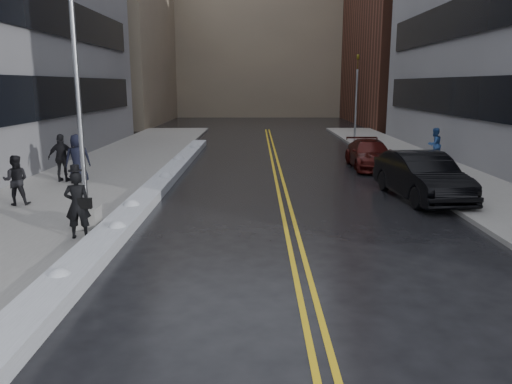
{
  "coord_description": "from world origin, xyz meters",
  "views": [
    {
      "loc": [
        1.49,
        -11.6,
        4.14
      ],
      "look_at": [
        1.47,
        1.49,
        1.3
      ],
      "focal_mm": 35.0,
      "sensor_mm": 36.0,
      "label": 1
    }
  ],
  "objects_px": {
    "pedestrian_east": "(434,144)",
    "pedestrian_fedora": "(78,205)",
    "pedestrian_c": "(78,159)",
    "pedestrian_d": "(62,158)",
    "fire_hydrant": "(428,168)",
    "pedestrian_b": "(16,180)",
    "car_black": "(422,176)",
    "traffic_signal": "(356,95)",
    "car_maroon": "(370,154)",
    "lamppost": "(82,144)"
  },
  "relations": [
    {
      "from": "traffic_signal",
      "to": "car_black",
      "type": "relative_size",
      "value": 1.15
    },
    {
      "from": "pedestrian_east",
      "to": "pedestrian_fedora",
      "type": "bearing_deg",
      "value": 17.99
    },
    {
      "from": "lamppost",
      "to": "fire_hydrant",
      "type": "bearing_deg",
      "value": 33.04
    },
    {
      "from": "pedestrian_b",
      "to": "car_maroon",
      "type": "bearing_deg",
      "value": -161.4
    },
    {
      "from": "pedestrian_b",
      "to": "car_black",
      "type": "distance_m",
      "value": 14.15
    },
    {
      "from": "traffic_signal",
      "to": "car_maroon",
      "type": "height_order",
      "value": "traffic_signal"
    },
    {
      "from": "pedestrian_c",
      "to": "car_maroon",
      "type": "xyz_separation_m",
      "value": [
        13.0,
        4.58,
        -0.46
      ]
    },
    {
      "from": "traffic_signal",
      "to": "car_black",
      "type": "distance_m",
      "value": 17.96
    },
    {
      "from": "pedestrian_c",
      "to": "car_maroon",
      "type": "relative_size",
      "value": 0.42
    },
    {
      "from": "traffic_signal",
      "to": "pedestrian_fedora",
      "type": "bearing_deg",
      "value": -117.03
    },
    {
      "from": "fire_hydrant",
      "to": "pedestrian_fedora",
      "type": "distance_m",
      "value": 15.13
    },
    {
      "from": "car_maroon",
      "to": "traffic_signal",
      "type": "bearing_deg",
      "value": 83.91
    },
    {
      "from": "pedestrian_b",
      "to": "car_maroon",
      "type": "relative_size",
      "value": 0.35
    },
    {
      "from": "fire_hydrant",
      "to": "pedestrian_b",
      "type": "relative_size",
      "value": 0.43
    },
    {
      "from": "traffic_signal",
      "to": "pedestrian_east",
      "type": "distance_m",
      "value": 9.94
    },
    {
      "from": "traffic_signal",
      "to": "pedestrian_d",
      "type": "xyz_separation_m",
      "value": [
        -15.08,
        -15.11,
        -2.26
      ]
    },
    {
      "from": "pedestrian_c",
      "to": "pedestrian_d",
      "type": "bearing_deg",
      "value": -41.99
    },
    {
      "from": "traffic_signal",
      "to": "pedestrian_fedora",
      "type": "distance_m",
      "value": 25.85
    },
    {
      "from": "lamppost",
      "to": "pedestrian_d",
      "type": "distance_m",
      "value": 7.76
    },
    {
      "from": "lamppost",
      "to": "pedestrian_b",
      "type": "xyz_separation_m",
      "value": [
        -3.27,
        2.77,
        -1.54
      ]
    },
    {
      "from": "pedestrian_b",
      "to": "pedestrian_east",
      "type": "height_order",
      "value": "pedestrian_east"
    },
    {
      "from": "traffic_signal",
      "to": "car_maroon",
      "type": "distance_m",
      "value": 11.23
    },
    {
      "from": "traffic_signal",
      "to": "pedestrian_b",
      "type": "distance_m",
      "value": 24.55
    },
    {
      "from": "lamppost",
      "to": "pedestrian_c",
      "type": "bearing_deg",
      "value": 110.98
    },
    {
      "from": "pedestrian_c",
      "to": "fire_hydrant",
      "type": "bearing_deg",
      "value": 164.67
    },
    {
      "from": "lamppost",
      "to": "pedestrian_fedora",
      "type": "relative_size",
      "value": 4.25
    },
    {
      "from": "pedestrian_c",
      "to": "lamppost",
      "type": "bearing_deg",
      "value": 90.26
    },
    {
      "from": "pedestrian_fedora",
      "to": "car_black",
      "type": "xyz_separation_m",
      "value": [
        10.7,
        5.18,
        -0.19
      ]
    },
    {
      "from": "traffic_signal",
      "to": "pedestrian_d",
      "type": "relative_size",
      "value": 3.02
    },
    {
      "from": "traffic_signal",
      "to": "pedestrian_east",
      "type": "relative_size",
      "value": 3.44
    },
    {
      "from": "pedestrian_fedora",
      "to": "pedestrian_east",
      "type": "distance_m",
      "value": 19.56
    },
    {
      "from": "pedestrian_b",
      "to": "pedestrian_c",
      "type": "height_order",
      "value": "pedestrian_c"
    },
    {
      "from": "pedestrian_d",
      "to": "car_black",
      "type": "bearing_deg",
      "value": 169.02
    },
    {
      "from": "traffic_signal",
      "to": "car_maroon",
      "type": "relative_size",
      "value": 1.25
    },
    {
      "from": "lamppost",
      "to": "pedestrian_east",
      "type": "xyz_separation_m",
      "value": [
        14.19,
        12.65,
        -1.51
      ]
    },
    {
      "from": "fire_hydrant",
      "to": "pedestrian_east",
      "type": "distance_m",
      "value": 5.04
    },
    {
      "from": "pedestrian_fedora",
      "to": "pedestrian_east",
      "type": "relative_size",
      "value": 1.03
    },
    {
      "from": "pedestrian_fedora",
      "to": "car_black",
      "type": "bearing_deg",
      "value": -163.08
    },
    {
      "from": "fire_hydrant",
      "to": "pedestrian_fedora",
      "type": "height_order",
      "value": "pedestrian_fedora"
    },
    {
      "from": "pedestrian_c",
      "to": "pedestrian_b",
      "type": "bearing_deg",
      "value": 58.36
    },
    {
      "from": "pedestrian_c",
      "to": "car_maroon",
      "type": "bearing_deg",
      "value": 178.67
    },
    {
      "from": "fire_hydrant",
      "to": "car_black",
      "type": "relative_size",
      "value": 0.14
    },
    {
      "from": "pedestrian_fedora",
      "to": "pedestrian_c",
      "type": "relative_size",
      "value": 0.89
    },
    {
      "from": "lamppost",
      "to": "pedestrian_east",
      "type": "height_order",
      "value": "lamppost"
    },
    {
      "from": "traffic_signal",
      "to": "pedestrian_fedora",
      "type": "relative_size",
      "value": 3.35
    },
    {
      "from": "car_maroon",
      "to": "pedestrian_c",
      "type": "bearing_deg",
      "value": -159.71
    },
    {
      "from": "fire_hydrant",
      "to": "pedestrian_east",
      "type": "bearing_deg",
      "value": 67.88
    },
    {
      "from": "pedestrian_fedora",
      "to": "car_black",
      "type": "distance_m",
      "value": 11.89
    },
    {
      "from": "traffic_signal",
      "to": "pedestrian_fedora",
      "type": "xyz_separation_m",
      "value": [
        -11.7,
        -22.93,
        -2.36
      ]
    },
    {
      "from": "fire_hydrant",
      "to": "car_maroon",
      "type": "xyz_separation_m",
      "value": [
        -1.83,
        3.18,
        0.15
      ]
    }
  ]
}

